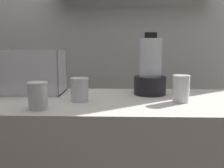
% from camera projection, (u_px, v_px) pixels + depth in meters
% --- Properties ---
extents(back_wall_unit, '(2.60, 0.24, 2.50)m').
position_uv_depth(back_wall_unit, '(116.00, 31.00, 2.13)').
color(back_wall_unit, silver).
rests_on(back_wall_unit, ground_plane).
extents(carrot_display_bin, '(0.34, 0.23, 0.24)m').
position_uv_depth(carrot_display_bin, '(34.00, 79.00, 1.61)').
color(carrot_display_bin, white).
rests_on(carrot_display_bin, counter).
extents(blender_pitcher, '(0.17, 0.17, 0.34)m').
position_uv_depth(blender_pitcher, '(150.00, 71.00, 1.55)').
color(blender_pitcher, black).
rests_on(blender_pitcher, counter).
extents(juice_cup_pomegranate_far_left, '(0.09, 0.09, 0.12)m').
position_uv_depth(juice_cup_pomegranate_far_left, '(38.00, 97.00, 1.23)').
color(juice_cup_pomegranate_far_left, white).
rests_on(juice_cup_pomegranate_far_left, counter).
extents(juice_cup_carrot_left, '(0.09, 0.09, 0.12)m').
position_uv_depth(juice_cup_carrot_left, '(80.00, 91.00, 1.39)').
color(juice_cup_carrot_left, white).
rests_on(juice_cup_carrot_left, counter).
extents(juice_cup_pomegranate_middle, '(0.08, 0.08, 0.13)m').
position_uv_depth(juice_cup_pomegranate_middle, '(181.00, 90.00, 1.37)').
color(juice_cup_pomegranate_middle, white).
rests_on(juice_cup_pomegranate_middle, counter).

